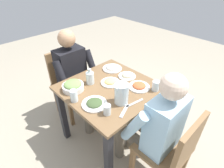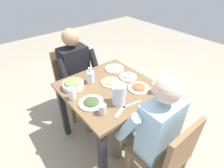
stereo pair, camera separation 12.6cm
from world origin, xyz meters
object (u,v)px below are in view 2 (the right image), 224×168
object	(u,v)px
chair_near	(167,155)
oil_carafe	(90,77)
plate_fries	(110,82)
water_glass_far_left	(155,88)
water_glass_near_right	(72,94)
water_glass_by_pitcher	(103,109)
plate_rice_curry	(139,87)
water_pitcher	(119,94)
salad_bowl	(73,84)
plate_dolmas	(92,102)
dining_table	(110,98)
chair_far	(72,78)
plate_beans	(128,76)
diner_near	(149,127)
diner_far	(79,75)
plate_yoghurt	(114,68)

from	to	relation	value
chair_near	oil_carafe	world-z (taller)	oil_carafe
plate_fries	oil_carafe	bearing A→B (deg)	135.73
water_glass_far_left	water_glass_near_right	xyz separation A→B (m)	(-0.64, 0.40, 0.01)
water_glass_by_pitcher	plate_rice_curry	bearing A→B (deg)	6.24
water_pitcher	water_glass_by_pitcher	xyz separation A→B (m)	(-0.19, -0.02, -0.05)
salad_bowl	plate_dolmas	size ratio (longest dim) A/B	0.92
plate_rice_curry	water_glass_by_pitcher	world-z (taller)	water_glass_by_pitcher
water_pitcher	water_glass_far_left	distance (m)	0.38
dining_table	water_glass_by_pitcher	distance (m)	0.41
chair_far	plate_beans	distance (m)	0.83
diner_near	diner_far	bearing A→B (deg)	91.84
plate_fries	plate_beans	bearing A→B (deg)	-9.85
diner_near	plate_rice_curry	xyz separation A→B (m)	(0.21, 0.33, 0.12)
dining_table	plate_dolmas	world-z (taller)	plate_dolmas
chair_near	water_glass_by_pitcher	bearing A→B (deg)	117.94
dining_table	plate_rice_curry	distance (m)	0.32
water_pitcher	dining_table	bearing A→B (deg)	70.36
plate_beans	chair_far	bearing A→B (deg)	112.76
chair_near	plate_dolmas	distance (m)	0.74
diner_far	water_pitcher	bearing A→B (deg)	-92.90
water_pitcher	salad_bowl	size ratio (longest dim) A/B	0.93
oil_carafe	salad_bowl	bearing A→B (deg)	171.57
water_glass_near_right	plate_rice_curry	bearing A→B (deg)	-25.25
salad_bowl	diner_near	bearing A→B (deg)	-70.28
plate_yoghurt	oil_carafe	bearing A→B (deg)	-172.09
chair_far	plate_beans	bearing A→B (deg)	-67.24
plate_beans	water_glass_by_pitcher	distance (m)	0.59
diner_near	plate_yoghurt	distance (m)	0.82
plate_beans	water_glass_near_right	bearing A→B (deg)	174.81
water_pitcher	water_glass_far_left	size ratio (longest dim) A/B	1.92
oil_carafe	diner_far	bearing A→B (deg)	81.78
diner_far	water_pitcher	world-z (taller)	diner_far
dining_table	chair_far	bearing A→B (deg)	93.38
diner_near	water_glass_near_right	bearing A→B (deg)	120.62
water_glass_by_pitcher	salad_bowl	bearing A→B (deg)	91.25
plate_beans	plate_rice_curry	bearing A→B (deg)	-105.57
plate_yoghurt	water_glass_by_pitcher	world-z (taller)	water_glass_by_pitcher
plate_yoghurt	water_glass_by_pitcher	bearing A→B (deg)	-137.19
diner_far	water_glass_near_right	xyz separation A→B (m)	(-0.32, -0.46, 0.15)
water_glass_far_left	oil_carafe	xyz separation A→B (m)	(-0.37, 0.52, 0.01)
water_glass_near_right	salad_bowl	bearing A→B (deg)	59.32
plate_fries	plate_rice_curry	size ratio (longest dim) A/B	0.93
diner_near	plate_dolmas	bearing A→B (deg)	120.74
chair_near	plate_dolmas	bearing A→B (deg)	112.10
diner_near	plate_dolmas	size ratio (longest dim) A/B	5.30
plate_dolmas	water_glass_near_right	world-z (taller)	water_glass_near_right
chair_far	water_pitcher	xyz separation A→B (m)	(-0.04, -0.97, 0.34)
plate_beans	plate_yoghurt	xyz separation A→B (m)	(-0.00, 0.23, 0.00)
dining_table	water_pitcher	size ratio (longest dim) A/B	4.46
diner_far	plate_yoghurt	xyz separation A→B (m)	(0.30, -0.29, 0.12)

